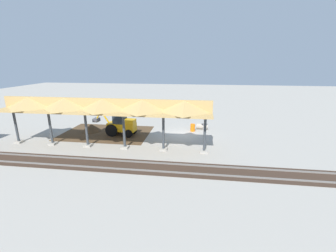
% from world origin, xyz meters
% --- Properties ---
extents(ground_plane, '(120.00, 120.00, 0.00)m').
position_xyz_m(ground_plane, '(0.00, 0.00, 0.00)').
color(ground_plane, '#9E998E').
extents(dirt_work_zone, '(10.20, 7.00, 0.01)m').
position_xyz_m(dirt_work_zone, '(9.00, 0.49, 0.00)').
color(dirt_work_zone, '#4C3823').
rests_on(dirt_work_zone, ground).
extents(platform_canopy, '(20.40, 3.20, 4.90)m').
position_xyz_m(platform_canopy, '(7.19, 4.91, 4.17)').
color(platform_canopy, '#9E998E').
rests_on(platform_canopy, ground).
extents(rail_tracks, '(60.00, 2.58, 0.15)m').
position_xyz_m(rail_tracks, '(0.00, 8.69, 0.03)').
color(rail_tracks, slate).
rests_on(rail_tracks, ground).
extents(stop_sign, '(0.76, 0.06, 2.37)m').
position_xyz_m(stop_sign, '(-2.45, -1.31, 1.71)').
color(stop_sign, gray).
rests_on(stop_sign, ground).
extents(backhoe, '(5.13, 1.94, 2.82)m').
position_xyz_m(backhoe, '(7.04, 0.94, 1.27)').
color(backhoe, orange).
rests_on(backhoe, ground).
extents(dirt_mound, '(4.84, 4.84, 1.81)m').
position_xyz_m(dirt_mound, '(11.10, 0.03, 0.00)').
color(dirt_mound, '#4C3823').
rests_on(dirt_mound, ground).
extents(concrete_pipe, '(1.42, 0.72, 0.72)m').
position_xyz_m(concrete_pipe, '(-2.29, -2.66, 0.36)').
color(concrete_pipe, '#9E9384').
rests_on(concrete_pipe, ground).
extents(traffic_barrel, '(0.56, 0.56, 0.90)m').
position_xyz_m(traffic_barrel, '(-1.16, -1.59, 0.45)').
color(traffic_barrel, orange).
rests_on(traffic_barrel, ground).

